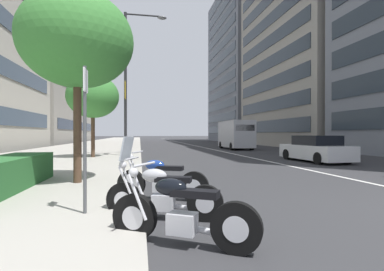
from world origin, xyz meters
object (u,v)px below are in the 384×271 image
(delivery_van_ahead, at_px, (236,134))
(parking_sign_by_curb, at_px, (85,125))
(motorcycle_second_in_row, at_px, (161,181))
(motorcycle_nearest_camera, at_px, (161,194))
(street_lamp_with_banners, at_px, (131,72))
(car_mid_block_traffic, at_px, (315,149))
(motorcycle_by_sign_pole, at_px, (181,215))
(street_tree_by_lamp_post, at_px, (93,96))
(street_tree_far_plaza, at_px, (77,41))

(delivery_van_ahead, height_order, parking_sign_by_curb, delivery_van_ahead)
(parking_sign_by_curb, bearing_deg, motorcycle_second_in_row, -44.84)
(motorcycle_nearest_camera, height_order, street_lamp_with_banners, street_lamp_with_banners)
(street_lamp_with_banners, bearing_deg, motorcycle_second_in_row, -175.22)
(street_lamp_with_banners, bearing_deg, car_mid_block_traffic, -114.92)
(motorcycle_nearest_camera, bearing_deg, car_mid_block_traffic, -115.18)
(motorcycle_by_sign_pole, height_order, street_lamp_with_banners, street_lamp_with_banners)
(motorcycle_by_sign_pole, xyz_separation_m, street_tree_by_lamp_post, (13.75, 3.27, 3.31))
(delivery_van_ahead, xyz_separation_m, street_tree_far_plaza, (-18.62, 11.17, 2.65))
(motorcycle_second_in_row, relative_size, street_tree_by_lamp_post, 0.42)
(parking_sign_by_curb, bearing_deg, motorcycle_nearest_camera, -93.21)
(car_mid_block_traffic, bearing_deg, street_lamp_with_banners, 62.72)
(motorcycle_by_sign_pole, relative_size, motorcycle_nearest_camera, 0.93)
(car_mid_block_traffic, height_order, street_tree_far_plaza, street_tree_far_plaza)
(motorcycle_nearest_camera, relative_size, street_tree_by_lamp_post, 0.42)
(delivery_van_ahead, bearing_deg, street_tree_by_lamp_post, 129.13)
(car_mid_block_traffic, relative_size, parking_sign_by_curb, 1.72)
(motorcycle_nearest_camera, distance_m, parking_sign_by_curb, 1.81)
(motorcycle_second_in_row, height_order, parking_sign_by_curb, parking_sign_by_curb)
(car_mid_block_traffic, bearing_deg, parking_sign_by_curb, 128.19)
(motorcycle_nearest_camera, relative_size, street_lamp_with_banners, 0.22)
(parking_sign_by_curb, bearing_deg, street_lamp_with_banners, -1.68)
(motorcycle_nearest_camera, height_order, car_mid_block_traffic, motorcycle_nearest_camera)
(motorcycle_by_sign_pole, xyz_separation_m, parking_sign_by_curb, (1.36, 1.48, 1.26))
(parking_sign_by_curb, height_order, street_lamp_with_banners, street_lamp_with_banners)
(parking_sign_by_curb, bearing_deg, motorcycle_by_sign_pole, -132.62)
(motorcycle_by_sign_pole, relative_size, street_lamp_with_banners, 0.21)
(motorcycle_nearest_camera, relative_size, car_mid_block_traffic, 0.47)
(motorcycle_second_in_row, relative_size, car_mid_block_traffic, 0.47)
(motorcycle_by_sign_pole, xyz_separation_m, motorcycle_second_in_row, (2.78, 0.06, 0.00))
(car_mid_block_traffic, xyz_separation_m, delivery_van_ahead, (13.01, 0.06, 0.82))
(motorcycle_nearest_camera, relative_size, motorcycle_second_in_row, 0.99)
(car_mid_block_traffic, relative_size, street_tree_far_plaza, 0.82)
(delivery_van_ahead, distance_m, parking_sign_by_curb, 24.26)
(street_lamp_with_banners, relative_size, street_tree_far_plaza, 1.72)
(delivery_van_ahead, bearing_deg, street_lamp_with_banners, 130.96)
(motorcycle_by_sign_pole, distance_m, motorcycle_nearest_camera, 1.30)
(motorcycle_second_in_row, distance_m, parking_sign_by_curb, 2.37)
(parking_sign_by_curb, xyz_separation_m, street_tree_far_plaza, (3.30, 0.80, 2.46))
(street_tree_far_plaza, bearing_deg, parking_sign_by_curb, -166.37)
(motorcycle_second_in_row, xyz_separation_m, street_tree_far_plaza, (1.88, 2.22, 3.72))
(street_tree_by_lamp_post, bearing_deg, motorcycle_second_in_row, -163.69)
(motorcycle_by_sign_pole, bearing_deg, motorcycle_second_in_row, -59.09)
(car_mid_block_traffic, relative_size, street_tree_by_lamp_post, 0.90)
(motorcycle_nearest_camera, xyz_separation_m, delivery_van_ahead, (22.00, -9.06, 1.05))
(car_mid_block_traffic, relative_size, delivery_van_ahead, 0.79)
(motorcycle_by_sign_pole, xyz_separation_m, delivery_van_ahead, (23.29, -8.89, 1.07))
(motorcycle_second_in_row, bearing_deg, street_tree_by_lamp_post, -51.14)
(motorcycle_second_in_row, height_order, street_lamp_with_banners, street_lamp_with_banners)
(motorcycle_by_sign_pole, distance_m, street_tree_by_lamp_post, 14.51)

